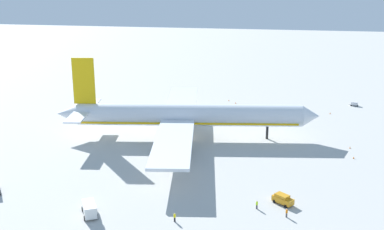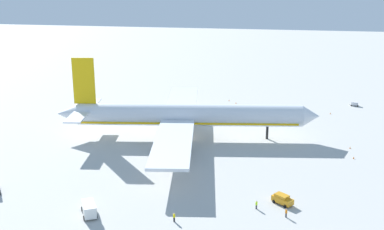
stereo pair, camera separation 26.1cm
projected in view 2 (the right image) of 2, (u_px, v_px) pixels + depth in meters
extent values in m
plane|color=#B2B2AD|center=(189.00, 138.00, 131.65)|extent=(600.00, 600.00, 0.00)
cylinder|color=silver|center=(189.00, 115.00, 129.79)|extent=(61.86, 15.85, 6.07)
cone|color=silver|center=(311.00, 116.00, 128.70)|extent=(5.74, 6.65, 5.95)
cone|color=silver|center=(68.00, 114.00, 130.90)|extent=(6.91, 6.66, 5.76)
cube|color=#E5B20C|center=(84.00, 81.00, 128.12)|extent=(6.00, 1.45, 12.70)
cube|color=silver|center=(90.00, 104.00, 136.82)|extent=(6.19, 12.08, 0.36)
cube|color=silver|center=(77.00, 117.00, 124.01)|extent=(6.19, 12.08, 0.36)
cube|color=silver|center=(182.00, 100.00, 149.39)|extent=(14.32, 35.03, 0.70)
cylinder|color=slate|center=(185.00, 111.00, 145.05)|extent=(5.37, 4.30, 3.57)
cube|color=silver|center=(173.00, 142.00, 110.90)|extent=(14.32, 35.03, 0.70)
cylinder|color=slate|center=(179.00, 144.00, 116.38)|extent=(5.66, 4.45, 3.68)
cylinder|color=black|center=(267.00, 132.00, 130.44)|extent=(0.70, 0.70, 3.65)
cylinder|color=black|center=(180.00, 126.00, 136.08)|extent=(0.70, 0.70, 3.65)
cylinder|color=black|center=(177.00, 137.00, 126.41)|extent=(0.70, 0.70, 3.65)
cube|color=#E5B20C|center=(189.00, 121.00, 130.26)|extent=(59.38, 15.15, 0.50)
cylinder|color=black|center=(0.00, 192.00, 97.02)|extent=(0.78, 0.90, 0.90)
cube|color=white|center=(90.00, 212.00, 86.52)|extent=(2.81, 2.63, 2.14)
cube|color=white|center=(88.00, 206.00, 89.47)|extent=(3.73, 4.25, 1.63)
cube|color=black|center=(90.00, 211.00, 85.81)|extent=(1.67, 1.00, 0.94)
cylinder|color=black|center=(96.00, 216.00, 87.32)|extent=(0.70, 0.93, 0.90)
cylinder|color=black|center=(84.00, 218.00, 86.64)|extent=(0.70, 0.93, 0.90)
cylinder|color=black|center=(94.00, 207.00, 90.73)|extent=(0.70, 0.93, 0.90)
cylinder|color=black|center=(82.00, 209.00, 90.05)|extent=(0.70, 0.93, 0.90)
cube|color=orange|center=(282.00, 200.00, 92.76)|extent=(4.51, 4.06, 1.10)
cube|color=orange|center=(282.00, 196.00, 92.68)|extent=(3.18, 2.98, 0.55)
cylinder|color=black|center=(291.00, 204.00, 92.48)|extent=(0.64, 0.56, 0.64)
cylinder|color=black|center=(285.00, 206.00, 91.31)|extent=(0.64, 0.56, 0.64)
cylinder|color=black|center=(280.00, 199.00, 94.51)|extent=(0.64, 0.56, 0.64)
cylinder|color=black|center=(274.00, 201.00, 93.34)|extent=(0.64, 0.56, 0.64)
cube|color=gray|center=(355.00, 105.00, 164.63)|extent=(2.90, 1.97, 0.15)
cylinder|color=#333338|center=(350.00, 105.00, 165.27)|extent=(0.60, 0.21, 0.08)
cube|color=silver|center=(355.00, 104.00, 164.47)|extent=(2.46, 1.73, 1.01)
cylinder|color=black|center=(351.00, 106.00, 164.43)|extent=(0.42, 0.21, 0.40)
cylinder|color=black|center=(352.00, 105.00, 165.66)|extent=(0.42, 0.21, 0.40)
cylinder|color=black|center=(357.00, 106.00, 163.64)|extent=(0.42, 0.21, 0.40)
cylinder|color=black|center=(358.00, 105.00, 164.86)|extent=(0.42, 0.21, 0.40)
cylinder|color=#3F3F47|center=(286.00, 215.00, 87.71)|extent=(0.34, 0.34, 0.87)
cylinder|color=orange|center=(286.00, 211.00, 87.49)|extent=(0.42, 0.42, 0.65)
sphere|color=beige|center=(286.00, 209.00, 87.37)|extent=(0.24, 0.24, 0.24)
cylinder|color=#3F3F47|center=(256.00, 207.00, 90.90)|extent=(0.38, 0.38, 0.85)
cylinder|color=#B2F219|center=(256.00, 203.00, 90.69)|extent=(0.47, 0.47, 0.64)
sphere|color=beige|center=(257.00, 201.00, 90.57)|extent=(0.23, 0.23, 0.23)
cylinder|color=black|center=(174.00, 219.00, 86.11)|extent=(0.40, 0.40, 0.88)
cylinder|color=yellow|center=(174.00, 216.00, 85.90)|extent=(0.50, 0.50, 0.66)
sphere|color=beige|center=(174.00, 213.00, 85.77)|extent=(0.24, 0.24, 0.24)
cone|color=orange|center=(236.00, 103.00, 167.76)|extent=(0.36, 0.36, 0.55)
cone|color=orange|center=(354.00, 158.00, 116.28)|extent=(0.36, 0.36, 0.55)
cone|color=orange|center=(229.00, 100.00, 171.32)|extent=(0.36, 0.36, 0.55)
cone|color=orange|center=(350.00, 148.00, 123.31)|extent=(0.36, 0.36, 0.55)
cone|color=orange|center=(330.00, 113.00, 154.76)|extent=(0.36, 0.36, 0.55)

